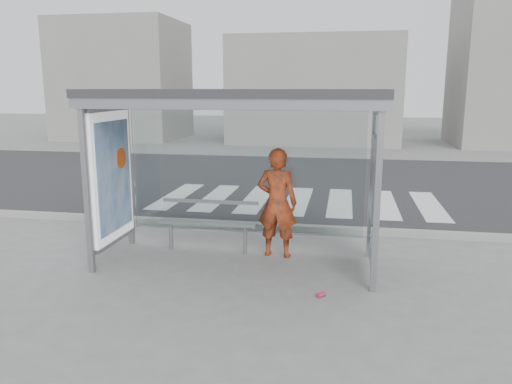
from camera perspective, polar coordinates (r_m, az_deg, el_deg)
ground at (r=7.70m, az=-2.26°, el=-8.21°), size 80.00×80.00×0.00m
road at (r=14.39m, az=3.74°, el=1.27°), size 30.00×10.00×0.01m
curb at (r=9.50m, az=0.27°, el=-3.91°), size 30.00×0.18×0.12m
crosswalk at (r=11.90m, az=4.77°, el=-1.00°), size 6.55×3.00×0.00m
bus_shelter at (r=7.41m, az=-5.10°, el=6.72°), size 4.25×1.65×2.62m
building_left at (r=27.60m, az=-14.94°, el=12.21°), size 6.00×5.00×6.00m
building_center at (r=25.11m, az=6.74°, el=11.45°), size 8.00×5.00×5.00m
person at (r=7.83m, az=2.44°, el=-1.24°), size 0.67×0.47×1.74m
bench at (r=8.15m, az=-5.53°, el=-3.45°), size 1.61×0.31×0.83m
soda_can at (r=6.58m, az=7.44°, el=-11.57°), size 0.13×0.13×0.07m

